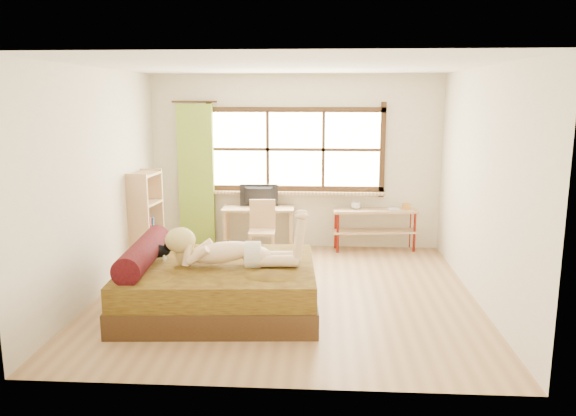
# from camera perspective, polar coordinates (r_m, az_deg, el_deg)

# --- Properties ---
(floor) EXTENTS (4.50, 4.50, 0.00)m
(floor) POSITION_cam_1_polar(r_m,az_deg,el_deg) (6.91, -0.18, -8.71)
(floor) COLOR #9E754C
(floor) RESTS_ON ground
(ceiling) EXTENTS (4.50, 4.50, 0.00)m
(ceiling) POSITION_cam_1_polar(r_m,az_deg,el_deg) (6.50, -0.20, 14.26)
(ceiling) COLOR white
(ceiling) RESTS_ON wall_back
(wall_back) EXTENTS (4.50, 0.00, 4.50)m
(wall_back) POSITION_cam_1_polar(r_m,az_deg,el_deg) (8.80, 0.77, 4.68)
(wall_back) COLOR silver
(wall_back) RESTS_ON floor
(wall_front) EXTENTS (4.50, 0.00, 4.50)m
(wall_front) POSITION_cam_1_polar(r_m,az_deg,el_deg) (4.37, -2.11, -2.14)
(wall_front) COLOR silver
(wall_front) RESTS_ON floor
(wall_left) EXTENTS (0.00, 4.50, 4.50)m
(wall_left) POSITION_cam_1_polar(r_m,az_deg,el_deg) (7.08, -18.70, 2.47)
(wall_left) COLOR silver
(wall_left) RESTS_ON floor
(wall_right) EXTENTS (0.00, 4.50, 4.50)m
(wall_right) POSITION_cam_1_polar(r_m,az_deg,el_deg) (6.81, 19.08, 2.11)
(wall_right) COLOR silver
(wall_right) RESTS_ON floor
(window) EXTENTS (2.80, 0.16, 1.46)m
(window) POSITION_cam_1_polar(r_m,az_deg,el_deg) (8.75, 0.76, 5.69)
(window) COLOR #FFEDBF
(window) RESTS_ON wall_back
(curtain) EXTENTS (0.55, 0.10, 2.20)m
(curtain) POSITION_cam_1_polar(r_m,az_deg,el_deg) (8.91, -9.30, 3.32)
(curtain) COLOR olive
(curtain) RESTS_ON wall_back
(bed) EXTENTS (2.25, 1.85, 0.81)m
(bed) POSITION_cam_1_polar(r_m,az_deg,el_deg) (6.39, -7.44, -7.75)
(bed) COLOR #311D0E
(bed) RESTS_ON floor
(woman) EXTENTS (1.52, 0.53, 0.64)m
(woman) POSITION_cam_1_polar(r_m,az_deg,el_deg) (6.15, -5.80, -2.98)
(woman) COLOR beige
(woman) RESTS_ON bed
(kitten) EXTENTS (0.33, 0.15, 0.26)m
(kitten) POSITION_cam_1_polar(r_m,az_deg,el_deg) (6.53, -13.12, -4.11)
(kitten) COLOR black
(kitten) RESTS_ON bed
(desk) EXTENTS (1.12, 0.55, 0.68)m
(desk) POSITION_cam_1_polar(r_m,az_deg,el_deg) (8.67, -3.02, -0.50)
(desk) COLOR #A7765A
(desk) RESTS_ON floor
(monitor) EXTENTS (0.59, 0.10, 0.34)m
(monitor) POSITION_cam_1_polar(r_m,az_deg,el_deg) (8.67, -3.00, 1.25)
(monitor) COLOR black
(monitor) RESTS_ON desk
(chair) EXTENTS (0.40, 0.40, 0.86)m
(chair) POSITION_cam_1_polar(r_m,az_deg,el_deg) (8.32, -2.64, -1.82)
(chair) COLOR #A7765A
(chair) RESTS_ON floor
(pipe_shelf) EXTENTS (1.32, 0.47, 0.73)m
(pipe_shelf) POSITION_cam_1_polar(r_m,az_deg,el_deg) (8.79, 8.90, -1.24)
(pipe_shelf) COLOR #A7765A
(pipe_shelf) RESTS_ON floor
(cup) EXTENTS (0.15, 0.15, 0.11)m
(cup) POSITION_cam_1_polar(r_m,az_deg,el_deg) (8.72, 6.90, 0.23)
(cup) COLOR gray
(cup) RESTS_ON pipe_shelf
(book) EXTENTS (0.19, 0.25, 0.02)m
(book) POSITION_cam_1_polar(r_m,az_deg,el_deg) (8.78, 10.15, -0.10)
(book) COLOR gray
(book) RESTS_ON pipe_shelf
(bookshelf) EXTENTS (0.38, 0.60, 1.32)m
(bookshelf) POSITION_cam_1_polar(r_m,az_deg,el_deg) (8.22, -14.27, -0.93)
(bookshelf) COLOR #A7765A
(bookshelf) RESTS_ON floor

